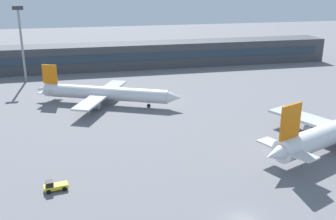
{
  "coord_description": "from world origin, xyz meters",
  "views": [
    {
      "loc": [
        -20.22,
        -42.04,
        31.1
      ],
      "look_at": [
        -1.26,
        40.0,
        3.0
      ],
      "focal_mm": 41.65,
      "sensor_mm": 36.0,
      "label": 1
    }
  ],
  "objects": [
    {
      "name": "floodlight_tower_west",
      "position": [
        -37.43,
        87.91,
        13.82
      ],
      "size": [
        3.2,
        0.8,
        23.68
      ],
      "color": "gray",
      "rests_on": "ground_plane"
    },
    {
      "name": "ground_plane",
      "position": [
        0.0,
        40.0,
        0.0
      ],
      "size": [
        400.0,
        400.0,
        0.0
      ],
      "primitive_type": "plane",
      "color": "slate"
    },
    {
      "name": "terminal_building",
      "position": [
        0.0,
        101.4,
        4.5
      ],
      "size": [
        150.93,
        12.13,
        9.0
      ],
      "color": "#3F4247",
      "rests_on": "ground_plane"
    },
    {
      "name": "airplane_mid",
      "position": [
        -13.97,
        56.86,
        3.04
      ],
      "size": [
        37.66,
        27.19,
        9.97
      ],
      "color": "silver",
      "rests_on": "ground_plane"
    },
    {
      "name": "baggage_tug_yellow",
      "position": [
        -25.38,
        14.11,
        0.8
      ],
      "size": [
        3.8,
        2.29,
        1.75
      ],
      "color": "yellow",
      "rests_on": "ground_plane"
    }
  ]
}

